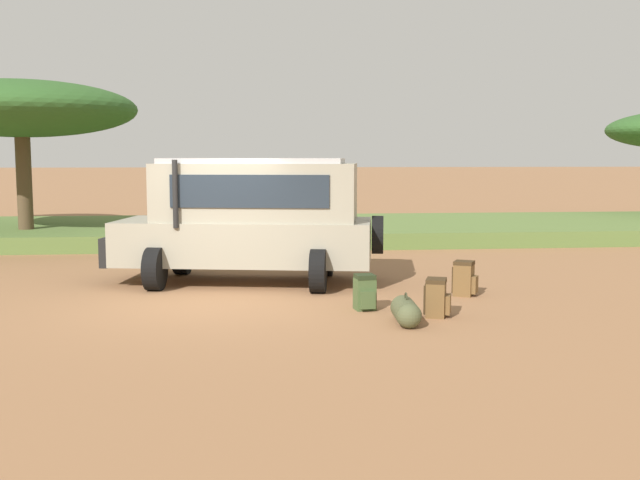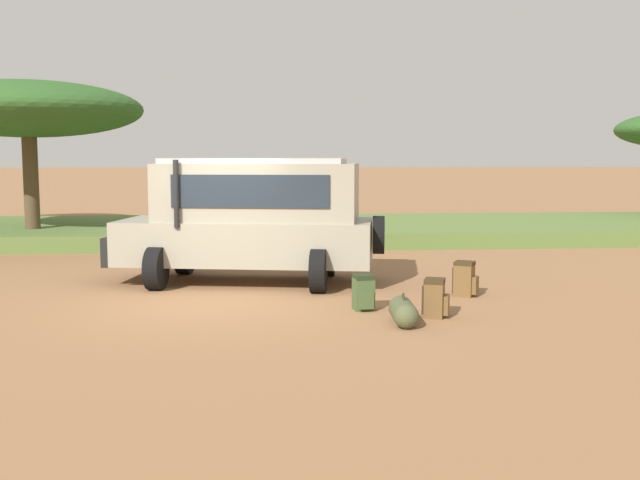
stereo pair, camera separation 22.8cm
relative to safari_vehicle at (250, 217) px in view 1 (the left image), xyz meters
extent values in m
plane|color=#936642|center=(-0.74, -2.05, -1.29)|extent=(320.00, 320.00, 0.00)
cube|color=#5B7538|center=(-0.74, 8.28, -1.07)|extent=(120.00, 7.00, 0.44)
cube|color=gray|center=(-0.11, 0.02, -0.47)|extent=(5.16, 2.76, 0.84)
cube|color=gray|center=(0.14, -0.03, 0.50)|extent=(4.08, 2.45, 1.10)
cube|color=#232D38|center=(-1.36, 0.25, 0.45)|extent=(0.34, 1.54, 0.77)
cube|color=#232D38|center=(-0.03, -0.91, 0.55)|extent=(2.90, 0.58, 0.60)
cube|color=#232D38|center=(0.30, 0.86, 0.55)|extent=(2.90, 0.58, 0.60)
cube|color=#B7B7B7|center=(0.09, -0.02, 1.10)|extent=(3.68, 2.31, 0.10)
cube|color=black|center=(-2.63, 0.49, -0.64)|extent=(0.45, 1.62, 0.56)
cylinder|color=black|center=(-1.37, -0.73, 0.50)|extent=(0.10, 0.10, 1.25)
cylinder|color=black|center=(-1.78, -0.65, -0.89)|extent=(0.42, 0.84, 0.80)
cylinder|color=black|center=(-1.42, 1.25, -0.89)|extent=(0.42, 0.84, 0.80)
cylinder|color=black|center=(1.21, -1.21, -0.89)|extent=(0.42, 0.84, 0.80)
cylinder|color=black|center=(1.56, 0.70, -0.89)|extent=(0.42, 0.84, 0.80)
cylinder|color=black|center=(2.44, -0.45, -0.32)|extent=(0.35, 0.76, 0.74)
cube|color=brown|center=(2.82, -3.42, -1.03)|extent=(0.40, 0.47, 0.53)
cube|color=brown|center=(3.00, -3.48, -1.10)|extent=(0.17, 0.30, 0.29)
cube|color=#3A2A16|center=(2.82, -3.42, -0.73)|extent=(0.41, 0.45, 0.07)
cylinder|color=#3A2A16|center=(2.70, -3.29, -1.03)|extent=(0.04, 0.04, 0.45)
cylinder|color=#3A2A16|center=(2.64, -3.45, -1.03)|extent=(0.04, 0.04, 0.45)
cube|color=#42562D|center=(1.81, -2.80, -1.04)|extent=(0.35, 0.33, 0.51)
cube|color=#42562D|center=(1.83, -2.98, -1.10)|extent=(0.25, 0.11, 0.28)
cube|color=#242F19|center=(1.81, -2.80, -0.75)|extent=(0.34, 0.34, 0.07)
cylinder|color=#242F19|center=(1.86, -2.63, -1.04)|extent=(0.04, 0.04, 0.44)
cylinder|color=#242F19|center=(1.72, -2.64, -1.04)|extent=(0.04, 0.04, 0.44)
cube|color=brown|center=(3.77, -1.76, -1.02)|extent=(0.44, 0.45, 0.56)
cube|color=brown|center=(3.94, -1.85, -1.09)|extent=(0.19, 0.26, 0.31)
cube|color=#3A2A16|center=(3.77, -1.76, -0.71)|extent=(0.44, 0.44, 0.07)
cylinder|color=#3A2A16|center=(3.65, -1.60, -1.02)|extent=(0.04, 0.04, 0.47)
cylinder|color=#3A2A16|center=(3.58, -1.74, -1.02)|extent=(0.04, 0.04, 0.47)
cylinder|color=#4C5133|center=(2.25, -3.87, -1.11)|extent=(0.41, 0.67, 0.37)
sphere|color=#4C5133|center=(2.23, -4.19, -1.11)|extent=(0.36, 0.36, 0.36)
sphere|color=#4C5133|center=(2.27, -3.55, -1.11)|extent=(0.36, 0.36, 0.36)
torus|color=#2D301E|center=(2.25, -3.87, -0.90)|extent=(0.03, 0.17, 0.16)
cylinder|color=brown|center=(-6.21, 7.07, 0.26)|extent=(0.42, 0.42, 3.12)
ellipsoid|color=#2D5623|center=(-6.21, 7.07, 2.48)|extent=(6.30, 6.08, 1.56)
camera|label=1|loc=(-0.14, -14.60, 1.18)|focal=42.00mm
camera|label=2|loc=(0.08, -14.62, 1.18)|focal=42.00mm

